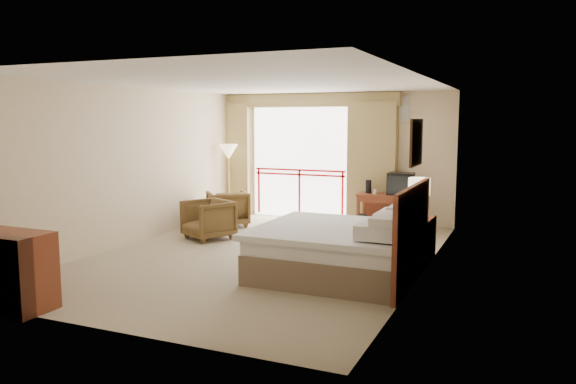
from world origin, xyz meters
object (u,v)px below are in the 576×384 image
at_px(floor_lamp, 228,155).
at_px(bed, 342,249).
at_px(table_lamp, 419,188).
at_px(tv, 401,184).
at_px(wastebasket, 361,221).
at_px(side_table, 202,213).
at_px(armchair_near, 209,239).
at_px(nightstand, 417,238).
at_px(desk, 386,201).
at_px(armchair_far, 228,226).

bearing_deg(floor_lamp, bed, -42.93).
bearing_deg(bed, table_lamp, 60.70).
xyz_separation_m(table_lamp, tv, (-0.74, 2.16, -0.21)).
bearing_deg(wastebasket, tv, 12.34).
distance_m(tv, wastebasket, 1.07).
xyz_separation_m(bed, side_table, (-3.42, 1.87, -0.02)).
distance_m(tv, armchair_near, 3.83).
bearing_deg(wastebasket, nightstand, -54.30).
distance_m(desk, armchair_near, 3.56).
distance_m(desk, armchair_far, 3.21).
xyz_separation_m(tv, wastebasket, (-0.73, -0.16, -0.76)).
xyz_separation_m(table_lamp, armchair_near, (-3.74, -0.05, -1.11)).
bearing_deg(bed, desk, 94.20).
xyz_separation_m(tv, floor_lamp, (-3.76, -0.09, 0.48)).
distance_m(table_lamp, floor_lamp, 4.97).
relative_size(side_table, floor_lamp, 0.33).
height_order(tv, side_table, tv).
distance_m(tv, side_table, 3.88).
height_order(table_lamp, armchair_far, table_lamp).
xyz_separation_m(wastebasket, floor_lamp, (-3.03, 0.07, 1.24)).
relative_size(nightstand, desk, 0.62).
bearing_deg(armchair_near, nightstand, 27.99).
bearing_deg(floor_lamp, desk, 2.37).
xyz_separation_m(bed, table_lamp, (0.78, 1.39, 0.73)).
relative_size(tv, armchair_near, 0.61).
bearing_deg(wastebasket, floor_lamp, 178.67).
relative_size(table_lamp, side_table, 1.11).
relative_size(table_lamp, desk, 0.55).
distance_m(desk, wastebasket, 0.62).
distance_m(desk, side_table, 3.60).
xyz_separation_m(bed, tv, (0.04, 3.55, 0.53)).
distance_m(nightstand, side_table, 4.23).
distance_m(tv, armchair_far, 3.55).
xyz_separation_m(desk, armchair_far, (-3.00, -1.01, -0.54)).
bearing_deg(bed, floor_lamp, 137.07).
distance_m(armchair_far, floor_lamp, 1.70).
bearing_deg(armchair_near, table_lamp, 28.75).
bearing_deg(armchair_far, tv, 155.61).
bearing_deg(table_lamp, tv, 108.98).
relative_size(armchair_near, side_table, 1.48).
bearing_deg(desk, table_lamp, -65.39).
bearing_deg(side_table, wastebasket, 29.17).
height_order(nightstand, wastebasket, nightstand).
height_order(bed, armchair_far, bed).
bearing_deg(wastebasket, bed, -78.41).
bearing_deg(side_table, armchair_far, 77.78).
relative_size(nightstand, armchair_far, 0.84).
bearing_deg(desk, nightstand, -65.88).
xyz_separation_m(desk, armchair_near, (-2.69, -2.26, -0.54)).
xyz_separation_m(table_lamp, side_table, (-4.20, 0.48, -0.75)).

